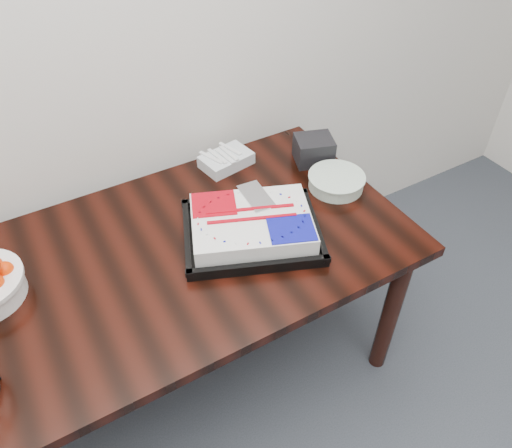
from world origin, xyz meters
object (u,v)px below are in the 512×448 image
table (153,278)px  napkin_box (314,150)px  plate_stack (336,181)px  cake_tray (252,227)px

table → napkin_box: size_ratio=12.07×
plate_stack → napkin_box: 0.19m
table → plate_stack: (0.77, 0.01, 0.11)m
plate_stack → cake_tray: bearing=-170.1°
cake_tray → napkin_box: size_ratio=3.81×
table → cake_tray: size_ratio=3.17×
plate_stack → table: bearing=-179.4°
plate_stack → napkin_box: (0.03, 0.19, 0.03)m
cake_tray → table: bearing=169.6°
table → cake_tray: bearing=-10.4°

